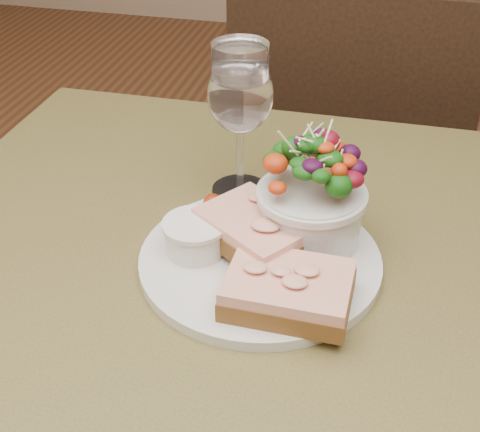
% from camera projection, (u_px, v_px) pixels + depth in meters
% --- Properties ---
extents(cafe_table, '(0.80, 0.80, 0.75)m').
position_uv_depth(cafe_table, '(239.00, 345.00, 0.75)').
color(cafe_table, '#483D1E').
rests_on(cafe_table, ground).
extents(chair_far, '(0.43, 0.43, 0.90)m').
position_uv_depth(chair_far, '(342.00, 243.00, 1.51)').
color(chair_far, black).
rests_on(chair_far, ground).
extents(dinner_plate, '(0.25, 0.25, 0.01)m').
position_uv_depth(dinner_plate, '(260.00, 260.00, 0.70)').
color(dinner_plate, silver).
rests_on(dinner_plate, cafe_table).
extents(sandwich_front, '(0.12, 0.09, 0.03)m').
position_uv_depth(sandwich_front, '(288.00, 290.00, 0.63)').
color(sandwich_front, '#533116').
rests_on(sandwich_front, dinner_plate).
extents(sandwich_back, '(0.14, 0.14, 0.03)m').
position_uv_depth(sandwich_back, '(256.00, 230.00, 0.70)').
color(sandwich_back, '#533116').
rests_on(sandwich_back, dinner_plate).
extents(ramekin, '(0.06, 0.06, 0.04)m').
position_uv_depth(ramekin, '(195.00, 235.00, 0.70)').
color(ramekin, silver).
rests_on(ramekin, dinner_plate).
extents(salad_bowl, '(0.11, 0.11, 0.13)m').
position_uv_depth(salad_bowl, '(312.00, 192.00, 0.69)').
color(salad_bowl, silver).
rests_on(salad_bowl, dinner_plate).
extents(garnish, '(0.05, 0.04, 0.02)m').
position_uv_depth(garnish, '(222.00, 204.00, 0.77)').
color(garnish, '#0D3409').
rests_on(garnish, dinner_plate).
extents(wine_glass, '(0.08, 0.08, 0.18)m').
position_uv_depth(wine_glass, '(240.00, 99.00, 0.76)').
color(wine_glass, white).
rests_on(wine_glass, cafe_table).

